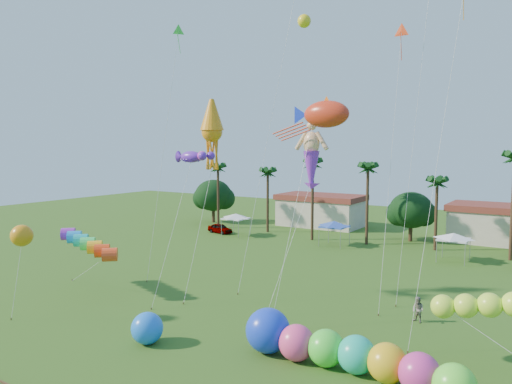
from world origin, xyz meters
The scene contains 18 objects.
ground centered at (0.00, 0.00, 0.00)m, with size 160.00×160.00×0.00m, color #285116.
tree_line centered at (3.57, 44.00, 4.28)m, with size 69.46×8.91×11.00m.
buildings_row centered at (-3.09, 50.00, 2.00)m, with size 35.00×7.00×4.00m.
tent_row centered at (-6.00, 36.33, 2.75)m, with size 31.00×4.00×0.60m.
car_a centered at (-23.11, 36.57, 0.66)m, with size 1.57×3.90×1.33m, color #4C4C54.
spectator_b centered at (9.77, 15.49, 0.89)m, with size 0.86×0.67×1.78m, color gray.
caterpillar_inflatable centered at (8.31, 5.55, 1.11)m, with size 12.96×3.02×2.64m.
blue_ball centered at (-3.24, 2.66, 0.99)m, with size 1.97×1.97×1.97m, color #1B72F7.
rainbow_tube centered at (-14.09, 7.49, 3.64)m, with size 9.06×5.17×4.19m.
green_worm centered at (12.58, 9.83, 3.19)m, with size 9.72×3.78×3.98m.
orange_ball_kite centered at (-13.34, 0.98, 6.02)m, with size 1.91×1.79×6.78m.
merman_kite centered at (1.68, 15.09, 11.12)m, with size 2.41×5.38×13.59m.
fish_kite centered at (3.58, 13.53, 14.37)m, with size 5.13×6.02×15.44m.
squid_kite centered at (-6.27, 13.21, 13.30)m, with size 2.46×4.75×16.02m.
lobster_kite centered at (-7.11, 11.57, 11.30)m, with size 3.82×5.66×11.96m.
delta_kite_red centered at (7.05, 18.95, 20.29)m, with size 1.26×3.91×21.27m.
delta_kite_yellow centered at (12.40, 13.06, 20.68)m, with size 2.31×3.69×21.82m.
delta_kite_green centered at (-11.93, 15.68, 21.89)m, with size 1.99×3.61×22.96m.
Camera 1 is at (18.50, -18.73, 12.15)m, focal length 35.00 mm.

